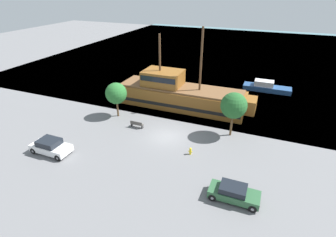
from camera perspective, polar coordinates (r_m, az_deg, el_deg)
ground_plane at (r=30.05m, az=-0.20°, el=-3.89°), size 160.00×160.00×0.00m
water_surface at (r=70.20m, az=13.95°, el=13.81°), size 80.00×80.00×0.00m
pirate_ship at (r=36.82m, az=2.41°, el=5.35°), size 19.03×4.85×10.98m
moored_boat_dockside at (r=45.61m, az=20.58°, el=6.43°), size 7.38×2.17×1.63m
parked_car_curb_front at (r=29.50m, az=-24.18°, el=-5.56°), size 4.13×1.96×1.51m
parked_car_curb_mid at (r=22.42m, az=14.12°, el=-15.44°), size 4.02×1.78×1.35m
fire_hydrant at (r=26.98m, az=4.90°, el=-7.01°), size 0.42×0.25×0.76m
bench_promenade_east at (r=31.86m, az=-6.83°, el=-1.25°), size 1.56×0.45×0.85m
tree_row_east at (r=33.93m, az=-11.22°, el=5.38°), size 2.72×2.72×4.55m
tree_row_mideast at (r=29.48m, az=14.13°, el=2.73°), size 2.91×2.91×5.18m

